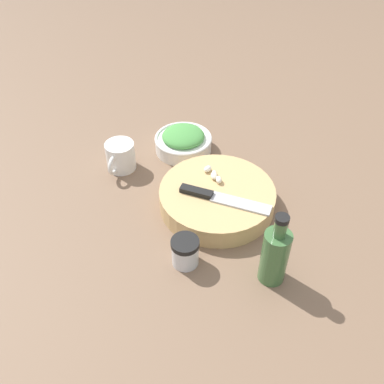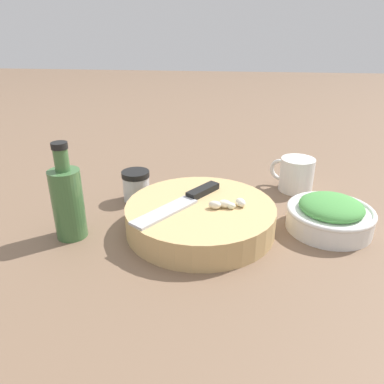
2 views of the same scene
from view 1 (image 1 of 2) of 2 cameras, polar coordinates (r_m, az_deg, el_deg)
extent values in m
plane|color=brown|center=(1.06, 0.00, -2.37)|extent=(5.00, 5.00, 0.00)
cylinder|color=tan|center=(1.05, 3.35, -0.79)|extent=(0.28, 0.28, 0.05)
cube|color=black|center=(1.02, 0.55, 0.15)|extent=(0.06, 0.08, 0.01)
cube|color=#B2B2B7|center=(1.00, 6.53, -1.54)|extent=(0.11, 0.14, 0.01)
ellipsoid|color=silver|center=(1.08, 2.11, 3.10)|extent=(0.03, 0.03, 0.02)
ellipsoid|color=silver|center=(1.05, 3.59, 1.64)|extent=(0.02, 0.02, 0.02)
ellipsoid|color=#EEE4C6|center=(1.06, 2.95, 2.18)|extent=(0.03, 0.02, 0.01)
ellipsoid|color=#E8ECCE|center=(1.07, 2.98, 2.56)|extent=(0.02, 0.01, 0.01)
cylinder|color=silver|center=(1.23, -1.15, 6.40)|extent=(0.16, 0.16, 0.04)
torus|color=silver|center=(1.22, -1.17, 7.17)|extent=(0.16, 0.16, 0.01)
ellipsoid|color=#478E42|center=(1.21, -1.17, 7.48)|extent=(0.12, 0.12, 0.04)
cylinder|color=silver|center=(0.93, -0.91, -8.21)|extent=(0.06, 0.06, 0.06)
cylinder|color=black|center=(0.90, -0.94, -6.85)|extent=(0.06, 0.06, 0.01)
cylinder|color=silver|center=(1.17, -9.49, 4.77)|extent=(0.08, 0.08, 0.08)
torus|color=silver|center=(1.14, -10.41, 3.59)|extent=(0.05, 0.04, 0.05)
cylinder|color=#3D6638|center=(0.89, 10.93, -8.50)|extent=(0.06, 0.06, 0.13)
cylinder|color=#3D6638|center=(0.82, 11.69, -4.76)|extent=(0.03, 0.03, 0.04)
cylinder|color=black|center=(0.81, 11.94, -3.54)|extent=(0.03, 0.03, 0.01)
camera|label=2|loc=(1.23, 34.08, 17.63)|focal=35.00mm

